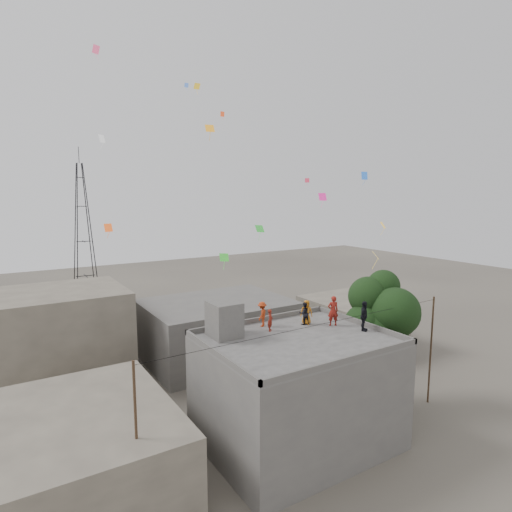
# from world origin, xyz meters

# --- Properties ---
(ground) EXTENTS (140.00, 140.00, 0.00)m
(ground) POSITION_xyz_m (0.00, 0.00, 0.00)
(ground) COLOR #47413A
(ground) RESTS_ON ground
(main_building) EXTENTS (10.00, 8.00, 6.10)m
(main_building) POSITION_xyz_m (0.00, 0.00, 3.05)
(main_building) COLOR #53504D
(main_building) RESTS_ON ground
(parapet) EXTENTS (10.00, 8.00, 0.30)m
(parapet) POSITION_xyz_m (0.00, 0.00, 6.25)
(parapet) COLOR #53504D
(parapet) RESTS_ON main_building
(stair_head_box) EXTENTS (1.60, 1.80, 2.00)m
(stair_head_box) POSITION_xyz_m (-3.20, 2.60, 7.10)
(stair_head_box) COLOR #53504D
(stair_head_box) RESTS_ON main_building
(neighbor_west) EXTENTS (8.00, 10.00, 4.00)m
(neighbor_west) POSITION_xyz_m (-11.00, 2.00, 2.00)
(neighbor_west) COLOR #5E564A
(neighbor_west) RESTS_ON ground
(neighbor_north) EXTENTS (12.00, 9.00, 5.00)m
(neighbor_north) POSITION_xyz_m (2.00, 14.00, 2.50)
(neighbor_north) COLOR #53504D
(neighbor_north) RESTS_ON ground
(neighbor_northwest) EXTENTS (9.00, 8.00, 7.00)m
(neighbor_northwest) POSITION_xyz_m (-10.00, 16.00, 3.50)
(neighbor_northwest) COLOR #5E564A
(neighbor_northwest) RESTS_ON ground
(neighbor_east) EXTENTS (7.00, 8.00, 4.40)m
(neighbor_east) POSITION_xyz_m (14.00, 10.00, 2.20)
(neighbor_east) COLOR #5E564A
(neighbor_east) RESTS_ON ground
(tree) EXTENTS (4.90, 4.60, 9.10)m
(tree) POSITION_xyz_m (7.37, 0.60, 6.10)
(tree) COLOR black
(tree) RESTS_ON ground
(utility_line) EXTENTS (20.12, 0.62, 7.40)m
(utility_line) POSITION_xyz_m (0.50, -1.25, 3.83)
(utility_line) COLOR black
(utility_line) RESTS_ON ground
(transmission_tower) EXTENTS (2.97, 2.97, 20.01)m
(transmission_tower) POSITION_xyz_m (-4.00, 40.00, 9.07)
(transmission_tower) COLOR black
(transmission_tower) RESTS_ON ground
(person_red_adult) EXTENTS (0.80, 0.67, 1.86)m
(person_red_adult) POSITION_xyz_m (3.39, 0.90, 7.03)
(person_red_adult) COLOR maroon
(person_red_adult) RESTS_ON main_building
(person_orange_child) EXTENTS (0.87, 0.85, 1.51)m
(person_orange_child) POSITION_xyz_m (2.20, 1.98, 6.86)
(person_orange_child) COLOR #BA6A15
(person_orange_child) RESTS_ON main_building
(person_dark_child) EXTENTS (0.81, 0.71, 1.42)m
(person_dark_child) POSITION_xyz_m (2.04, 1.99, 6.81)
(person_dark_child) COLOR black
(person_dark_child) RESTS_ON main_building
(person_dark_adult) EXTENTS (1.12, 0.93, 1.78)m
(person_dark_adult) POSITION_xyz_m (4.23, -0.85, 6.99)
(person_dark_adult) COLOR black
(person_dark_adult) RESTS_ON main_building
(person_orange_adult) EXTENTS (1.11, 1.07, 1.52)m
(person_orange_adult) POSITION_xyz_m (-0.37, 3.05, 6.86)
(person_orange_adult) COLOR #AC3413
(person_orange_adult) RESTS_ON main_building
(person_red_child) EXTENTS (0.55, 0.57, 1.31)m
(person_red_child) POSITION_xyz_m (-0.45, 2.05, 6.75)
(person_red_child) COLOR maroon
(person_red_child) RESTS_ON main_building
(kites) EXTENTS (18.78, 15.66, 12.48)m
(kites) POSITION_xyz_m (1.18, 5.77, 15.00)
(kites) COLOR #FF5B1A
(kites) RESTS_ON ground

